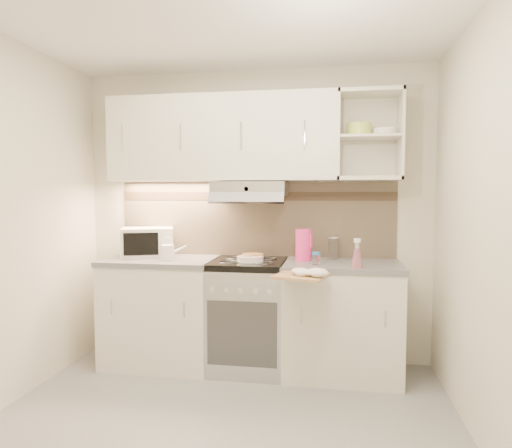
{
  "coord_description": "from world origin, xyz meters",
  "views": [
    {
      "loc": [
        0.66,
        -2.52,
        1.45
      ],
      "look_at": [
        0.09,
        0.95,
        1.21
      ],
      "focal_mm": 32.0,
      "sensor_mm": 36.0,
      "label": 1
    }
  ],
  "objects_px": {
    "electric_range": "(249,315)",
    "spray_bottle": "(357,255)",
    "plate_stack": "(250,259)",
    "watering_can": "(168,252)",
    "microwave": "(147,242)",
    "glass_jar": "(333,247)",
    "pink_pitcher": "(303,245)",
    "cutting_board": "(301,276)"
  },
  "relations": [
    {
      "from": "spray_bottle",
      "to": "pink_pitcher",
      "type": "bearing_deg",
      "value": 157.76
    },
    {
      "from": "microwave",
      "to": "spray_bottle",
      "type": "bearing_deg",
      "value": -31.98
    },
    {
      "from": "microwave",
      "to": "glass_jar",
      "type": "bearing_deg",
      "value": -18.22
    },
    {
      "from": "watering_can",
      "to": "glass_jar",
      "type": "bearing_deg",
      "value": -8.81
    },
    {
      "from": "microwave",
      "to": "spray_bottle",
      "type": "relative_size",
      "value": 2.25
    },
    {
      "from": "plate_stack",
      "to": "pink_pitcher",
      "type": "distance_m",
      "value": 0.45
    },
    {
      "from": "watering_can",
      "to": "spray_bottle",
      "type": "distance_m",
      "value": 1.51
    },
    {
      "from": "watering_can",
      "to": "glass_jar",
      "type": "distance_m",
      "value": 1.37
    },
    {
      "from": "pink_pitcher",
      "to": "watering_can",
      "type": "bearing_deg",
      "value": -155.61
    },
    {
      "from": "plate_stack",
      "to": "pink_pitcher",
      "type": "relative_size",
      "value": 0.83
    },
    {
      "from": "electric_range",
      "to": "watering_can",
      "type": "distance_m",
      "value": 0.84
    },
    {
      "from": "electric_range",
      "to": "pink_pitcher",
      "type": "distance_m",
      "value": 0.73
    },
    {
      "from": "electric_range",
      "to": "plate_stack",
      "type": "distance_m",
      "value": 0.47
    },
    {
      "from": "watering_can",
      "to": "plate_stack",
      "type": "height_order",
      "value": "watering_can"
    },
    {
      "from": "microwave",
      "to": "glass_jar",
      "type": "distance_m",
      "value": 1.6
    },
    {
      "from": "plate_stack",
      "to": "watering_can",
      "type": "bearing_deg",
      "value": -177.46
    },
    {
      "from": "pink_pitcher",
      "to": "cutting_board",
      "type": "relative_size",
      "value": 0.75
    },
    {
      "from": "plate_stack",
      "to": "electric_range",
      "type": "bearing_deg",
      "value": 113.21
    },
    {
      "from": "electric_range",
      "to": "pink_pitcher",
      "type": "height_order",
      "value": "pink_pitcher"
    },
    {
      "from": "plate_stack",
      "to": "glass_jar",
      "type": "bearing_deg",
      "value": 20.87
    },
    {
      "from": "electric_range",
      "to": "watering_can",
      "type": "height_order",
      "value": "watering_can"
    },
    {
      "from": "microwave",
      "to": "pink_pitcher",
      "type": "bearing_deg",
      "value": -23.59
    },
    {
      "from": "watering_can",
      "to": "glass_jar",
      "type": "height_order",
      "value": "same"
    },
    {
      "from": "watering_can",
      "to": "spray_bottle",
      "type": "bearing_deg",
      "value": -25.95
    },
    {
      "from": "microwave",
      "to": "plate_stack",
      "type": "relative_size",
      "value": 2.44
    },
    {
      "from": "microwave",
      "to": "electric_range",
      "type": "bearing_deg",
      "value": -28.44
    },
    {
      "from": "plate_stack",
      "to": "spray_bottle",
      "type": "distance_m",
      "value": 0.85
    },
    {
      "from": "electric_range",
      "to": "plate_stack",
      "type": "xyz_separation_m",
      "value": [
        0.02,
        -0.05,
        0.47
      ]
    },
    {
      "from": "microwave",
      "to": "glass_jar",
      "type": "xyz_separation_m",
      "value": [
        1.6,
        0.08,
        -0.03
      ]
    },
    {
      "from": "pink_pitcher",
      "to": "electric_range",
      "type": "bearing_deg",
      "value": -155.16
    },
    {
      "from": "electric_range",
      "to": "spray_bottle",
      "type": "xyz_separation_m",
      "value": [
        0.85,
        -0.22,
        0.54
      ]
    },
    {
      "from": "pink_pitcher",
      "to": "spray_bottle",
      "type": "distance_m",
      "value": 0.5
    },
    {
      "from": "electric_range",
      "to": "microwave",
      "type": "height_order",
      "value": "microwave"
    },
    {
      "from": "electric_range",
      "to": "glass_jar",
      "type": "xyz_separation_m",
      "value": [
        0.68,
        0.2,
        0.54
      ]
    },
    {
      "from": "watering_can",
      "to": "pink_pitcher",
      "type": "relative_size",
      "value": 0.84
    },
    {
      "from": "spray_bottle",
      "to": "microwave",
      "type": "bearing_deg",
      "value": -178.68
    },
    {
      "from": "cutting_board",
      "to": "watering_can",
      "type": "bearing_deg",
      "value": 176.83
    },
    {
      "from": "microwave",
      "to": "pink_pitcher",
      "type": "distance_m",
      "value": 1.36
    },
    {
      "from": "microwave",
      "to": "cutting_board",
      "type": "height_order",
      "value": "microwave"
    },
    {
      "from": "plate_stack",
      "to": "glass_jar",
      "type": "height_order",
      "value": "glass_jar"
    },
    {
      "from": "watering_can",
      "to": "spray_bottle",
      "type": "xyz_separation_m",
      "value": [
        1.51,
        -0.14,
        0.02
      ]
    },
    {
      "from": "glass_jar",
      "to": "plate_stack",
      "type": "bearing_deg",
      "value": -159.13
    }
  ]
}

